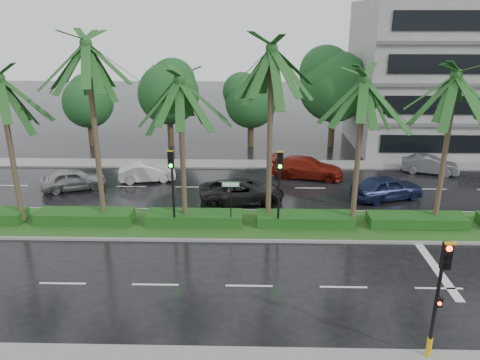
{
  "coord_description": "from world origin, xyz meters",
  "views": [
    {
      "loc": [
        0.03,
        -22.22,
        10.86
      ],
      "look_at": [
        -0.54,
        1.5,
        2.48
      ],
      "focal_mm": 35.0,
      "sensor_mm": 36.0,
      "label": 1
    }
  ],
  "objects_px": {
    "car_red": "(307,167)",
    "signal_median_left": "(172,178)",
    "car_silver": "(73,179)",
    "car_white": "(147,172)",
    "car_grey": "(430,165)",
    "street_sign": "(231,193)",
    "signal_near": "(439,296)",
    "car_blue": "(387,188)",
    "car_darkgrey": "(242,191)"
  },
  "relations": [
    {
      "from": "street_sign",
      "to": "car_red",
      "type": "height_order",
      "value": "street_sign"
    },
    {
      "from": "signal_near",
      "to": "car_red",
      "type": "relative_size",
      "value": 0.86
    },
    {
      "from": "car_white",
      "to": "signal_near",
      "type": "bearing_deg",
      "value": -154.27
    },
    {
      "from": "street_sign",
      "to": "car_grey",
      "type": "relative_size",
      "value": 0.67
    },
    {
      "from": "car_blue",
      "to": "car_grey",
      "type": "relative_size",
      "value": 1.16
    },
    {
      "from": "signal_median_left",
      "to": "street_sign",
      "type": "bearing_deg",
      "value": 3.47
    },
    {
      "from": "car_white",
      "to": "street_sign",
      "type": "bearing_deg",
      "value": -152.48
    },
    {
      "from": "signal_median_left",
      "to": "car_white",
      "type": "distance_m",
      "value": 8.74
    },
    {
      "from": "street_sign",
      "to": "car_silver",
      "type": "height_order",
      "value": "street_sign"
    },
    {
      "from": "car_blue",
      "to": "car_silver",
      "type": "bearing_deg",
      "value": 67.2
    },
    {
      "from": "signal_near",
      "to": "car_white",
      "type": "bearing_deg",
      "value": 126.79
    },
    {
      "from": "car_grey",
      "to": "car_blue",
      "type": "bearing_deg",
      "value": 154.3
    },
    {
      "from": "signal_near",
      "to": "signal_median_left",
      "type": "xyz_separation_m",
      "value": [
        -10.0,
        9.69,
        0.49
      ]
    },
    {
      "from": "car_silver",
      "to": "car_red",
      "type": "relative_size",
      "value": 0.8
    },
    {
      "from": "street_sign",
      "to": "car_darkgrey",
      "type": "bearing_deg",
      "value": 82.72
    },
    {
      "from": "signal_median_left",
      "to": "car_red",
      "type": "bearing_deg",
      "value": 48.04
    },
    {
      "from": "signal_near",
      "to": "signal_median_left",
      "type": "relative_size",
      "value": 1.0
    },
    {
      "from": "signal_near",
      "to": "street_sign",
      "type": "relative_size",
      "value": 1.68
    },
    {
      "from": "car_darkgrey",
      "to": "car_grey",
      "type": "bearing_deg",
      "value": -76.52
    },
    {
      "from": "street_sign",
      "to": "car_red",
      "type": "xyz_separation_m",
      "value": [
        5.0,
        8.71,
        -1.39
      ]
    },
    {
      "from": "signal_near",
      "to": "street_sign",
      "type": "height_order",
      "value": "signal_near"
    },
    {
      "from": "car_red",
      "to": "car_blue",
      "type": "relative_size",
      "value": 1.13
    },
    {
      "from": "car_silver",
      "to": "signal_near",
      "type": "bearing_deg",
      "value": -151.5
    },
    {
      "from": "signal_median_left",
      "to": "car_blue",
      "type": "xyz_separation_m",
      "value": [
        12.5,
        4.86,
        -2.23
      ]
    },
    {
      "from": "car_silver",
      "to": "car_white",
      "type": "height_order",
      "value": "car_silver"
    },
    {
      "from": "car_blue",
      "to": "car_darkgrey",
      "type": "bearing_deg",
      "value": 75.63
    },
    {
      "from": "car_silver",
      "to": "car_darkgrey",
      "type": "xyz_separation_m",
      "value": [
        11.1,
        -2.02,
        0.03
      ]
    },
    {
      "from": "car_darkgrey",
      "to": "car_red",
      "type": "bearing_deg",
      "value": -53.4
    },
    {
      "from": "signal_median_left",
      "to": "car_white",
      "type": "relative_size",
      "value": 1.14
    },
    {
      "from": "car_blue",
      "to": "signal_near",
      "type": "bearing_deg",
      "value": 151.03
    },
    {
      "from": "car_silver",
      "to": "car_blue",
      "type": "xyz_separation_m",
      "value": [
        20.1,
        -1.26,
        0.07
      ]
    },
    {
      "from": "signal_median_left",
      "to": "car_blue",
      "type": "bearing_deg",
      "value": 21.24
    },
    {
      "from": "car_white",
      "to": "car_blue",
      "type": "height_order",
      "value": "car_blue"
    },
    {
      "from": "signal_near",
      "to": "car_red",
      "type": "xyz_separation_m",
      "value": [
        -2.0,
        18.58,
        -1.77
      ]
    },
    {
      "from": "car_silver",
      "to": "car_darkgrey",
      "type": "height_order",
      "value": "car_darkgrey"
    },
    {
      "from": "signal_median_left",
      "to": "car_darkgrey",
      "type": "xyz_separation_m",
      "value": [
        3.5,
        4.1,
        -2.28
      ]
    },
    {
      "from": "car_darkgrey",
      "to": "car_blue",
      "type": "distance_m",
      "value": 9.03
    },
    {
      "from": "car_red",
      "to": "signal_median_left",
      "type": "bearing_deg",
      "value": 149.16
    },
    {
      "from": "signal_median_left",
      "to": "car_silver",
      "type": "bearing_deg",
      "value": 141.15
    },
    {
      "from": "street_sign",
      "to": "car_red",
      "type": "distance_m",
      "value": 10.14
    },
    {
      "from": "car_silver",
      "to": "car_grey",
      "type": "relative_size",
      "value": 1.05
    },
    {
      "from": "street_sign",
      "to": "car_blue",
      "type": "distance_m",
      "value": 10.68
    },
    {
      "from": "car_red",
      "to": "car_blue",
      "type": "xyz_separation_m",
      "value": [
        4.5,
        -4.04,
        0.03
      ]
    },
    {
      "from": "street_sign",
      "to": "car_white",
      "type": "height_order",
      "value": "street_sign"
    },
    {
      "from": "signal_median_left",
      "to": "car_white",
      "type": "height_order",
      "value": "signal_median_left"
    },
    {
      "from": "car_silver",
      "to": "car_grey",
      "type": "xyz_separation_m",
      "value": [
        24.6,
        3.91,
        -0.05
      ]
    },
    {
      "from": "signal_near",
      "to": "signal_median_left",
      "type": "height_order",
      "value": "signal_median_left"
    },
    {
      "from": "car_darkgrey",
      "to": "car_red",
      "type": "xyz_separation_m",
      "value": [
        4.5,
        4.8,
        0.01
      ]
    },
    {
      "from": "car_grey",
      "to": "car_red",
      "type": "bearing_deg",
      "value": 112.51
    },
    {
      "from": "signal_near",
      "to": "street_sign",
      "type": "bearing_deg",
      "value": 125.34
    }
  ]
}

